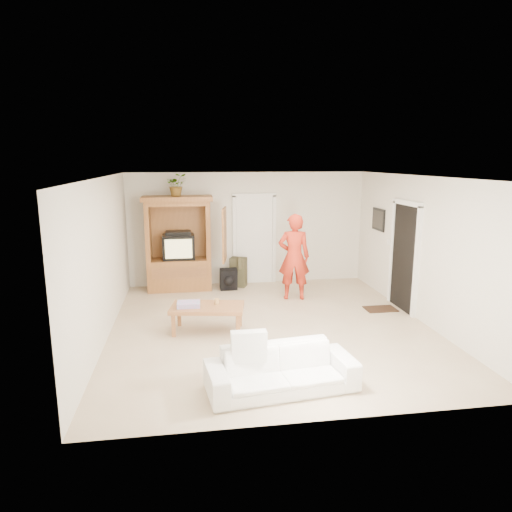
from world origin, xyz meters
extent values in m
plane|color=tan|center=(0.00, 0.00, 0.00)|extent=(6.00, 6.00, 0.00)
plane|color=white|center=(0.00, 0.00, 2.60)|extent=(6.00, 6.00, 0.00)
plane|color=silver|center=(0.00, 3.00, 1.30)|extent=(5.50, 0.00, 5.50)
plane|color=silver|center=(0.00, -3.00, 1.30)|extent=(5.50, 0.00, 5.50)
plane|color=silver|center=(-2.75, 0.00, 1.30)|extent=(0.00, 6.00, 6.00)
plane|color=silver|center=(2.75, 0.00, 1.30)|extent=(0.00, 6.00, 6.00)
cube|color=#965C2E|center=(-1.60, 2.65, 0.35)|extent=(1.40, 0.60, 0.70)
cube|color=#965C2E|center=(-2.25, 2.65, 1.30)|extent=(0.10, 0.60, 1.20)
cube|color=#965C2E|center=(-0.95, 2.65, 1.30)|extent=(0.10, 0.60, 1.20)
cube|color=#965C2E|center=(-1.60, 2.92, 1.30)|extent=(1.40, 0.06, 1.20)
cube|color=#965C2E|center=(-1.60, 2.65, 1.95)|extent=(1.40, 0.60, 0.10)
cube|color=#965C2E|center=(-1.60, 2.65, 2.05)|extent=(1.52, 0.68, 0.10)
cube|color=#965C2E|center=(-0.62, 2.18, 1.30)|extent=(0.16, 0.67, 1.15)
cube|color=black|center=(-1.60, 2.68, 0.97)|extent=(0.70, 0.52, 0.55)
cube|color=tan|center=(-1.60, 2.41, 0.98)|extent=(0.58, 0.02, 0.42)
cube|color=black|center=(-1.60, 2.65, 1.29)|extent=(0.55, 0.35, 0.08)
cube|color=#A26238|center=(-1.60, 2.37, 0.45)|extent=(1.19, 0.03, 0.25)
cube|color=white|center=(0.15, 2.97, 1.02)|extent=(0.85, 0.05, 2.04)
cube|color=black|center=(2.73, 0.60, 1.02)|extent=(0.05, 0.90, 2.04)
cube|color=black|center=(2.73, 1.90, 1.60)|extent=(0.03, 0.60, 0.48)
cube|color=#382316|center=(2.30, 0.60, 0.01)|extent=(0.60, 0.40, 0.02)
imported|color=#4C7238|center=(-1.60, 2.63, 2.34)|extent=(0.50, 0.46, 0.48)
imported|color=red|center=(0.78, 1.57, 0.90)|extent=(0.72, 0.53, 1.80)
imported|color=white|center=(-0.28, -2.23, 0.28)|extent=(1.96, 0.96, 0.55)
cube|color=#A26238|center=(-1.10, -0.05, 0.42)|extent=(1.32, 0.86, 0.07)
cube|color=#A26238|center=(-1.67, -0.21, 0.19)|extent=(0.08, 0.08, 0.39)
cube|color=#A26238|center=(-1.59, 0.29, 0.19)|extent=(0.08, 0.08, 0.39)
cube|color=#A26238|center=(-0.62, -0.39, 0.19)|extent=(0.08, 0.08, 0.39)
cube|color=#A26238|center=(-0.53, 0.11, 0.19)|extent=(0.08, 0.08, 0.39)
cube|color=#FF54B1|center=(-1.42, -0.05, 0.50)|extent=(0.39, 0.29, 0.08)
cylinder|color=tan|center=(-0.94, 0.00, 0.51)|extent=(0.08, 0.08, 0.10)
camera|label=1|loc=(-1.39, -7.46, 2.87)|focal=32.00mm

